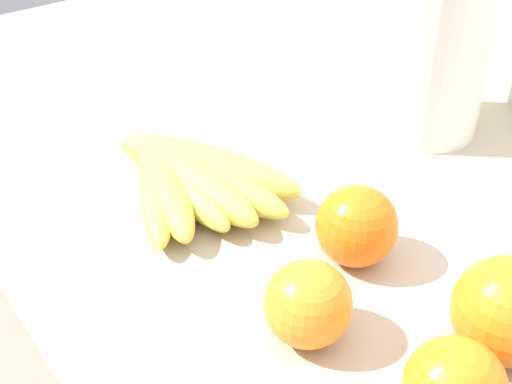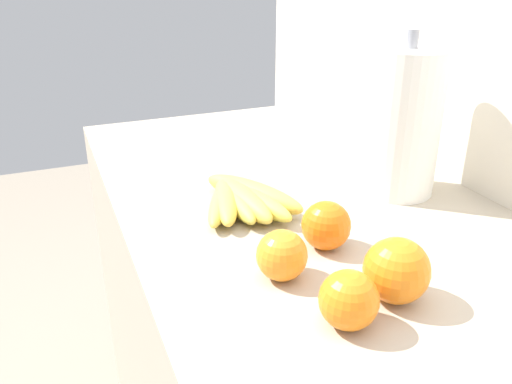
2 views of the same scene
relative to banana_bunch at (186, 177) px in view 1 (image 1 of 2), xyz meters
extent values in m
ellipsoid|color=#DBC74C|center=(-0.01, -0.03, 0.00)|extent=(0.18, 0.11, 0.03)
ellipsoid|color=#E9C44C|center=(0.00, -0.02, 0.00)|extent=(0.19, 0.09, 0.04)
ellipsoid|color=#DACB4C|center=(0.00, -0.01, 0.00)|extent=(0.19, 0.04, 0.04)
ellipsoid|color=#DFC74C|center=(0.00, 0.00, 0.00)|extent=(0.20, 0.06, 0.04)
ellipsoid|color=#DAD34C|center=(0.01, 0.01, 0.00)|extent=(0.21, 0.10, 0.04)
ellipsoid|color=#E6C54C|center=(0.00, 0.02, 0.00)|extent=(0.20, 0.13, 0.04)
sphere|color=orange|center=(0.17, 0.07, 0.02)|extent=(0.07, 0.07, 0.07)
sphere|color=orange|center=(0.22, -0.02, 0.01)|extent=(0.07, 0.07, 0.07)
sphere|color=orange|center=(0.31, 0.08, 0.02)|extent=(0.08, 0.08, 0.08)
cylinder|color=white|center=(0.04, 0.29, 0.11)|extent=(0.13, 0.13, 0.25)
cylinder|color=gray|center=(0.04, 0.29, 0.12)|extent=(0.02, 0.02, 0.28)
camera|label=1|loc=(0.50, -0.28, 0.39)|focal=49.57mm
camera|label=2|loc=(0.75, -0.28, 0.37)|focal=36.97mm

